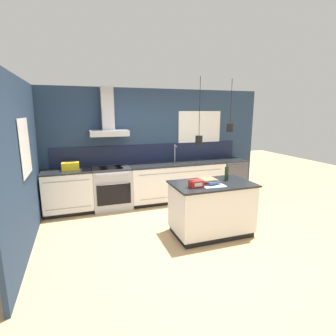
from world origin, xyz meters
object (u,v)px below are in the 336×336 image
object	(u,v)px
dishwasher	(230,177)
oven_range	(112,188)
book_stack	(208,181)
yellow_toolbox	(70,166)
bottle_on_island	(227,173)
red_supply_box	(196,184)

from	to	relation	value
dishwasher	oven_range	bearing A→B (deg)	-179.92
book_stack	yellow_toolbox	world-z (taller)	yellow_toolbox
oven_range	bottle_on_island	world-z (taller)	bottle_on_island
bottle_on_island	book_stack	size ratio (longest dim) A/B	0.80
dishwasher	yellow_toolbox	bearing A→B (deg)	180.00
book_stack	red_supply_box	distance (m)	0.29
oven_range	yellow_toolbox	xyz separation A→B (m)	(-0.82, 0.00, 0.54)
oven_range	dishwasher	world-z (taller)	same
bottle_on_island	oven_range	bearing A→B (deg)	135.29
red_supply_box	dishwasher	bearing A→B (deg)	46.23
dishwasher	bottle_on_island	xyz separation A→B (m)	(-1.20, -1.75, 0.58)
dishwasher	bottle_on_island	world-z (taller)	bottle_on_island
dishwasher	red_supply_box	world-z (taller)	red_supply_box
bottle_on_island	book_stack	xyz separation A→B (m)	(-0.41, -0.10, -0.08)
oven_range	yellow_toolbox	distance (m)	0.98
red_supply_box	yellow_toolbox	world-z (taller)	yellow_toolbox
oven_range	book_stack	xyz separation A→B (m)	(1.36, -1.85, 0.50)
book_stack	yellow_toolbox	size ratio (longest dim) A/B	1.12
bottle_on_island	red_supply_box	world-z (taller)	bottle_on_island
book_stack	red_supply_box	world-z (taller)	red_supply_box
bottle_on_island	red_supply_box	bearing A→B (deg)	-163.06
oven_range	bottle_on_island	size ratio (longest dim) A/B	2.99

